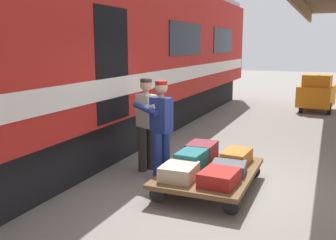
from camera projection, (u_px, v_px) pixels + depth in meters
ground_plane at (232, 187)px, 6.32m from camera, size 60.00×60.00×0.00m
train_car at (44, 58)px, 7.34m from camera, size 3.02×21.48×4.00m
luggage_cart at (209, 173)px, 6.21m from camera, size 1.38×2.04×0.32m
suitcase_burgundy_valise at (202, 151)px, 6.80m from camera, size 0.45×0.56×0.29m
suitcase_cream_canvas at (179, 172)px, 5.79m from camera, size 0.50×0.59×0.22m
suitcase_teal_softside at (191, 160)px, 6.29m from camera, size 0.42×0.60×0.28m
suitcase_red_plastic at (219, 178)px, 5.55m from camera, size 0.52×0.62×0.20m
suitcase_slate_roller at (229, 168)px, 6.06m from camera, size 0.57×0.52×0.16m
suitcase_orange_carryall at (237, 157)px, 6.57m from camera, size 0.44×0.67×0.21m
porter_in_overalls at (160, 126)px, 6.65m from camera, size 0.73×0.56×1.70m
porter_by_door at (147, 121)px, 7.03m from camera, size 0.74×0.61×1.70m
baggage_tug at (316, 94)px, 13.49m from camera, size 1.28×1.81×1.30m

